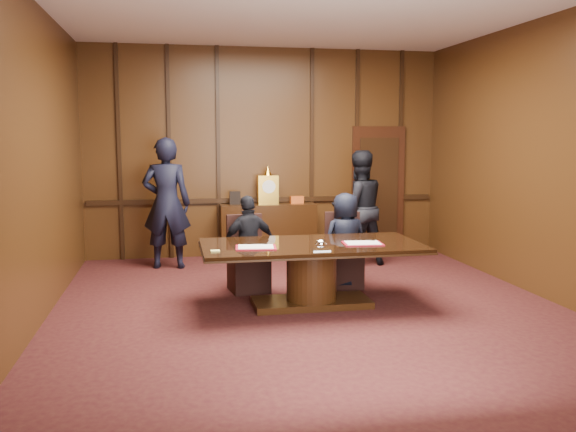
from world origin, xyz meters
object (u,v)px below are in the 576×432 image
object	(u,v)px
signatory_right	(345,240)
witness_right	(359,208)
signatory_left	(249,244)
witness_left	(167,203)
sideboard	(268,228)
conference_table	(312,264)

from	to	relation	value
signatory_right	witness_right	world-z (taller)	witness_right
signatory_left	witness_left	size ratio (longest dim) A/B	0.63
witness_right	signatory_right	bearing A→B (deg)	59.42
sideboard	conference_table	xyz separation A→B (m)	(0.04, -3.07, 0.02)
conference_table	signatory_left	world-z (taller)	signatory_left
signatory_right	witness_left	bearing A→B (deg)	-45.16
sideboard	witness_right	world-z (taller)	witness_right
signatory_left	signatory_right	distance (m)	1.30
witness_left	signatory_left	bearing A→B (deg)	129.62
sideboard	signatory_left	xyz separation A→B (m)	(-0.61, -2.27, 0.15)
conference_table	witness_right	distance (m)	2.57
signatory_right	conference_table	bearing A→B (deg)	41.71
conference_table	witness_left	size ratio (longest dim) A/B	1.30
conference_table	signatory_left	distance (m)	1.04
conference_table	witness_right	world-z (taller)	witness_right
conference_table	signatory_right	size ratio (longest dim) A/B	2.04
sideboard	signatory_right	bearing A→B (deg)	-73.11
signatory_left	witness_left	bearing A→B (deg)	-72.73
signatory_right	witness_left	xyz separation A→B (m)	(-2.35, 1.71, 0.37)
signatory_left	witness_left	world-z (taller)	witness_left
witness_right	witness_left	bearing A→B (deg)	-12.69
sideboard	witness_left	world-z (taller)	witness_left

